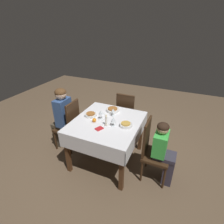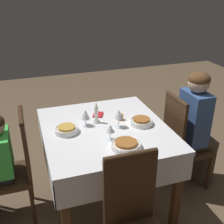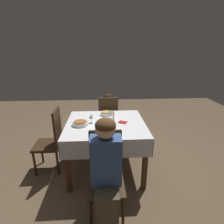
{
  "view_description": "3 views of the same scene",
  "coord_description": "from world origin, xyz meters",
  "px_view_note": "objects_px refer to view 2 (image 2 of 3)",
  "views": [
    {
      "loc": [
        -2.12,
        -1.02,
        2.18
      ],
      "look_at": [
        0.09,
        -0.05,
        0.9
      ],
      "focal_mm": 28.0,
      "sensor_mm": 36.0,
      "label": 1
    },
    {
      "loc": [
        1.99,
        -0.6,
        1.9
      ],
      "look_at": [
        0.07,
        0.04,
        0.95
      ],
      "focal_mm": 45.0,
      "sensor_mm": 36.0,
      "label": 2
    },
    {
      "loc": [
        0.04,
        2.3,
        1.76
      ],
      "look_at": [
        -0.1,
        -0.06,
        0.91
      ],
      "focal_mm": 28.0,
      "sensor_mm": 36.0,
      "label": 3
    }
  ],
  "objects_px": {
    "chair_north": "(182,140)",
    "wine_glass_east": "(110,129)",
    "bowl_east": "(126,145)",
    "wine_glass_north": "(119,115)",
    "napkin_red_folded": "(98,115)",
    "person_adult_denim": "(197,124)",
    "chair_south": "(16,165)",
    "dining_table": "(105,138)",
    "wine_glass_south": "(85,115)",
    "candle_centerpiece": "(96,115)",
    "bowl_south": "(67,129)",
    "bowl_north": "(141,121)",
    "chair_east": "(135,222)",
    "orange_fruit": "(120,116)"
  },
  "relations": [
    {
      "from": "wine_glass_north",
      "to": "wine_glass_south",
      "type": "distance_m",
      "value": 0.28
    },
    {
      "from": "dining_table",
      "to": "bowl_south",
      "type": "height_order",
      "value": "bowl_south"
    },
    {
      "from": "person_adult_denim",
      "to": "wine_glass_north",
      "type": "xyz_separation_m",
      "value": [
        0.01,
        -0.8,
        0.22
      ]
    },
    {
      "from": "candle_centerpiece",
      "to": "orange_fruit",
      "type": "xyz_separation_m",
      "value": [
        0.01,
        0.21,
        -0.04
      ]
    },
    {
      "from": "napkin_red_folded",
      "to": "bowl_south",
      "type": "bearing_deg",
      "value": -55.29
    },
    {
      "from": "bowl_east",
      "to": "wine_glass_east",
      "type": "xyz_separation_m",
      "value": [
        -0.15,
        -0.07,
        0.06
      ]
    },
    {
      "from": "wine_glass_east",
      "to": "orange_fruit",
      "type": "relative_size",
      "value": 2.01
    },
    {
      "from": "wine_glass_east",
      "to": "orange_fruit",
      "type": "bearing_deg",
      "value": 147.84
    },
    {
      "from": "person_adult_denim",
      "to": "candle_centerpiece",
      "type": "xyz_separation_m",
      "value": [
        -0.13,
        -0.95,
        0.18
      ]
    },
    {
      "from": "chair_north",
      "to": "wine_glass_east",
      "type": "bearing_deg",
      "value": 103.2
    },
    {
      "from": "chair_south",
      "to": "bowl_east",
      "type": "distance_m",
      "value": 0.96
    },
    {
      "from": "candle_centerpiece",
      "to": "napkin_red_folded",
      "type": "relative_size",
      "value": 1.33
    },
    {
      "from": "bowl_north",
      "to": "orange_fruit",
      "type": "distance_m",
      "value": 0.2
    },
    {
      "from": "wine_glass_east",
      "to": "wine_glass_south",
      "type": "bearing_deg",
      "value": -156.06
    },
    {
      "from": "dining_table",
      "to": "napkin_red_folded",
      "type": "bearing_deg",
      "value": 178.18
    },
    {
      "from": "chair_east",
      "to": "bowl_north",
      "type": "distance_m",
      "value": 0.89
    },
    {
      "from": "chair_south",
      "to": "napkin_red_folded",
      "type": "distance_m",
      "value": 0.83
    },
    {
      "from": "chair_south",
      "to": "bowl_north",
      "type": "distance_m",
      "value": 1.11
    },
    {
      "from": "dining_table",
      "to": "chair_south",
      "type": "xyz_separation_m",
      "value": [
        -0.07,
        -0.76,
        -0.16
      ]
    },
    {
      "from": "chair_north",
      "to": "person_adult_denim",
      "type": "xyz_separation_m",
      "value": [
        0.0,
        0.15,
        0.15
      ]
    },
    {
      "from": "napkin_red_folded",
      "to": "chair_east",
      "type": "bearing_deg",
      "value": -3.22
    },
    {
      "from": "dining_table",
      "to": "chair_south",
      "type": "distance_m",
      "value": 0.77
    },
    {
      "from": "wine_glass_south",
      "to": "chair_south",
      "type": "bearing_deg",
      "value": -88.18
    },
    {
      "from": "wine_glass_south",
      "to": "orange_fruit",
      "type": "height_order",
      "value": "wine_glass_south"
    },
    {
      "from": "bowl_south",
      "to": "wine_glass_east",
      "type": "distance_m",
      "value": 0.38
    },
    {
      "from": "chair_north",
      "to": "chair_south",
      "type": "xyz_separation_m",
      "value": [
        -0.08,
        -1.51,
        0.0
      ]
    },
    {
      "from": "bowl_north",
      "to": "bowl_south",
      "type": "bearing_deg",
      "value": -95.29
    },
    {
      "from": "dining_table",
      "to": "person_adult_denim",
      "type": "bearing_deg",
      "value": 88.87
    },
    {
      "from": "person_adult_denim",
      "to": "chair_south",
      "type": "bearing_deg",
      "value": 87.13
    },
    {
      "from": "person_adult_denim",
      "to": "orange_fruit",
      "type": "xyz_separation_m",
      "value": [
        -0.12,
        -0.74,
        0.14
      ]
    },
    {
      "from": "chair_north",
      "to": "bowl_north",
      "type": "bearing_deg",
      "value": 92.91
    },
    {
      "from": "orange_fruit",
      "to": "napkin_red_folded",
      "type": "xyz_separation_m",
      "value": [
        -0.15,
        -0.16,
        -0.03
      ]
    },
    {
      "from": "napkin_red_folded",
      "to": "wine_glass_north",
      "type": "bearing_deg",
      "value": 20.85
    },
    {
      "from": "bowl_east",
      "to": "wine_glass_east",
      "type": "distance_m",
      "value": 0.18
    },
    {
      "from": "wine_glass_north",
      "to": "napkin_red_folded",
      "type": "relative_size",
      "value": 1.16
    },
    {
      "from": "chair_east",
      "to": "bowl_north",
      "type": "height_order",
      "value": "chair_east"
    },
    {
      "from": "candle_centerpiece",
      "to": "bowl_south",
      "type": "bearing_deg",
      "value": -70.97
    },
    {
      "from": "chair_north",
      "to": "wine_glass_south",
      "type": "xyz_separation_m",
      "value": [
        -0.1,
        -0.9,
        0.36
      ]
    },
    {
      "from": "candle_centerpiece",
      "to": "person_adult_denim",
      "type": "bearing_deg",
      "value": 82.11
    },
    {
      "from": "chair_east",
      "to": "orange_fruit",
      "type": "distance_m",
      "value": 0.97
    },
    {
      "from": "chair_north",
      "to": "chair_south",
      "type": "height_order",
      "value": "same"
    },
    {
      "from": "bowl_north",
      "to": "chair_east",
      "type": "bearing_deg",
      "value": -25.65
    },
    {
      "from": "wine_glass_south",
      "to": "bowl_east",
      "type": "bearing_deg",
      "value": 24.51
    },
    {
      "from": "candle_centerpiece",
      "to": "napkin_red_folded",
      "type": "xyz_separation_m",
      "value": [
        -0.13,
        0.05,
        -0.07
      ]
    },
    {
      "from": "wine_glass_north",
      "to": "bowl_east",
      "type": "height_order",
      "value": "wine_glass_north"
    },
    {
      "from": "person_adult_denim",
      "to": "wine_glass_north",
      "type": "height_order",
      "value": "person_adult_denim"
    },
    {
      "from": "bowl_south",
      "to": "bowl_east",
      "type": "relative_size",
      "value": 0.84
    },
    {
      "from": "orange_fruit",
      "to": "dining_table",
      "type": "bearing_deg",
      "value": -59.35
    },
    {
      "from": "person_adult_denim",
      "to": "bowl_east",
      "type": "height_order",
      "value": "person_adult_denim"
    },
    {
      "from": "wine_glass_east",
      "to": "candle_centerpiece",
      "type": "relative_size",
      "value": 0.71
    }
  ]
}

